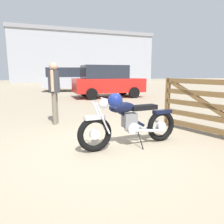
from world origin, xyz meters
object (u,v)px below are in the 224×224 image
(blue_hatchback_right, at_px, (107,81))
(vintage_motorcycle, at_px, (129,121))
(bystander, at_px, (54,87))
(pale_sedan_back, at_px, (74,79))

(blue_hatchback_right, bearing_deg, vintage_motorcycle, -105.60)
(vintage_motorcycle, xyz_separation_m, blue_hatchback_right, (1.86, 8.05, 0.43))
(bystander, relative_size, blue_hatchback_right, 0.42)
(bystander, distance_m, pale_sedan_back, 10.61)
(bystander, xyz_separation_m, pale_sedan_back, (1.84, 10.45, -0.08))
(vintage_motorcycle, distance_m, pale_sedan_back, 12.79)
(pale_sedan_back, bearing_deg, vintage_motorcycle, -84.37)
(vintage_motorcycle, xyz_separation_m, bystander, (-1.23, 2.32, 0.53))
(bystander, height_order, pale_sedan_back, pale_sedan_back)
(pale_sedan_back, bearing_deg, bystander, -91.64)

